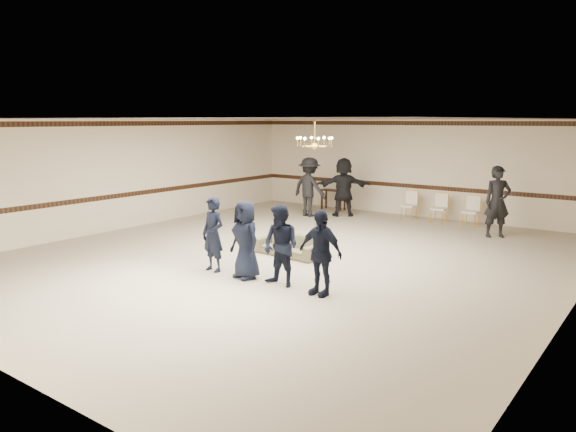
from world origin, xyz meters
name	(u,v)px	position (x,y,z in m)	size (l,w,h in m)	color
room	(290,189)	(0.00, 0.00, 1.60)	(12.01, 14.01, 3.21)	tan
chair_rail	(413,186)	(0.00, 6.99, 1.00)	(12.00, 0.02, 0.14)	#3B2111
crown_molding	(416,123)	(0.00, 6.99, 3.08)	(12.00, 0.02, 0.14)	#3B2111
chandelier	(315,133)	(0.00, 1.00, 2.88)	(0.94, 0.94, 0.89)	gold
boy_a	(213,234)	(-0.60, -1.95, 0.80)	(0.58, 0.38, 1.59)	black
boy_b	(245,240)	(0.30, -1.95, 0.80)	(0.78, 0.51, 1.59)	black
boy_c	(281,246)	(1.20, -1.95, 0.80)	(0.77, 0.60, 1.59)	black
boy_d	(320,253)	(2.10, -1.95, 0.80)	(0.93, 0.39, 1.59)	black
settee	(289,245)	(-0.10, 0.10, 0.25)	(1.72, 0.67, 0.50)	#676545
adult_left	(309,187)	(-2.76, 4.85, 0.98)	(1.27, 0.73, 1.96)	black
adult_mid	(343,187)	(-1.86, 5.55, 0.98)	(1.82, 0.58, 1.96)	black
adult_right	(497,202)	(3.24, 5.15, 0.98)	(0.72, 0.47, 1.96)	black
banquet_chair_left	(409,205)	(0.20, 6.24, 0.46)	(0.45, 0.45, 0.92)	#F3E5CC
banquet_chair_mid	(439,208)	(1.20, 6.24, 0.46)	(0.45, 0.45, 0.92)	#F3E5CC
banquet_chair_right	(471,211)	(2.20, 6.24, 0.46)	(0.45, 0.45, 0.92)	#F3E5CC
console_table	(333,200)	(-2.80, 6.44, 0.37)	(0.87, 0.37, 0.73)	black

